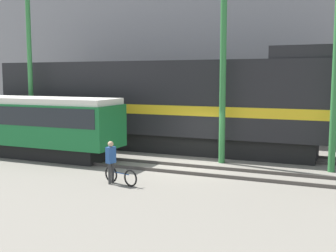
{
  "coord_description": "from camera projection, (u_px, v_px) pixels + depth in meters",
  "views": [
    {
      "loc": [
        6.65,
        -17.68,
        4.1
      ],
      "look_at": [
        -1.04,
        0.29,
        1.8
      ],
      "focal_mm": 45.0,
      "sensor_mm": 36.0,
      "label": 1
    }
  ],
  "objects": [
    {
      "name": "utility_pole_center",
      "position": [
        223.0,
        76.0,
        19.64
      ],
      "size": [
        0.29,
        0.29,
        8.27
      ],
      "color": "#2D7238",
      "rests_on": "ground"
    },
    {
      "name": "building_backdrop",
      "position": [
        248.0,
        21.0,
        29.16
      ],
      "size": [
        40.09,
        6.0,
        15.83
      ],
      "color": "gray",
      "rests_on": "ground"
    },
    {
      "name": "utility_pole_left",
      "position": [
        30.0,
        63.0,
        24.01
      ],
      "size": [
        0.26,
        0.26,
        9.7
      ],
      "color": "#2D7238",
      "rests_on": "ground"
    },
    {
      "name": "bicycle",
      "position": [
        121.0,
        176.0,
        16.04
      ],
      "size": [
        1.63,
        0.59,
        0.71
      ],
      "color": "black",
      "rests_on": "ground"
    },
    {
      "name": "freight_locomotive",
      "position": [
        156.0,
        104.0,
        23.61
      ],
      "size": [
        19.13,
        3.04,
        5.53
      ],
      "color": "black",
      "rests_on": "ground"
    },
    {
      "name": "utility_pole_right",
      "position": [
        336.0,
        65.0,
        17.68
      ],
      "size": [
        0.29,
        0.29,
        9.15
      ],
      "color": "#2D7238",
      "rests_on": "ground"
    },
    {
      "name": "ground_plane",
      "position": [
        186.0,
        167.0,
        19.22
      ],
      "size": [
        120.0,
        120.0,
        0.0
      ],
      "primitive_type": "plane",
      "color": "slate"
    },
    {
      "name": "person",
      "position": [
        111.0,
        158.0,
        16.07
      ],
      "size": [
        0.3,
        0.4,
        1.66
      ],
      "color": "#333333",
      "rests_on": "ground"
    },
    {
      "name": "track_near",
      "position": [
        181.0,
        168.0,
        18.56
      ],
      "size": [
        60.0,
        1.5,
        0.14
      ],
      "color": "#47423D",
      "rests_on": "ground"
    },
    {
      "name": "track_far",
      "position": [
        211.0,
        152.0,
        22.63
      ],
      "size": [
        60.0,
        1.51,
        0.14
      ],
      "color": "#47423D",
      "rests_on": "ground"
    },
    {
      "name": "streetcar",
      "position": [
        21.0,
        122.0,
        21.85
      ],
      "size": [
        11.09,
        2.54,
        3.05
      ],
      "color": "black",
      "rests_on": "ground"
    }
  ]
}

